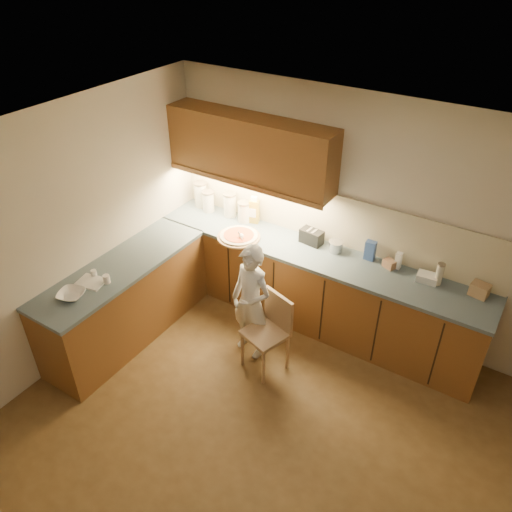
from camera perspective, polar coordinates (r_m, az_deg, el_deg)
name	(u,v)px	position (r m, az deg, el deg)	size (l,w,h in m)	color
room	(260,290)	(3.56, 0.46, -3.94)	(4.54, 4.50, 2.62)	brown
l_counter	(249,291)	(5.53, -0.81, -4.02)	(3.77, 2.62, 0.92)	brown
backsplash	(328,217)	(5.44, 8.28, 4.39)	(3.75, 0.02, 0.58)	beige
upper_cabinets	(250,149)	(5.42, -0.70, 12.14)	(1.95, 0.36, 0.73)	brown
pizza_on_board	(239,236)	(5.56, -1.97, 2.26)	(0.48, 0.48, 0.19)	tan
child	(251,302)	(5.07, -0.56, -5.32)	(0.47, 0.31, 1.30)	silver
wooden_chair	(270,327)	(5.02, 1.65, -8.16)	(0.48, 0.48, 0.86)	tan
mixing_bowl	(71,295)	(5.00, -20.34, -4.17)	(0.25, 0.25, 0.06)	white
canister_a	(201,194)	(6.19, -6.34, 7.02)	(0.16, 0.16, 0.32)	beige
canister_b	(208,201)	(6.08, -5.48, 6.25)	(0.15, 0.15, 0.26)	white
canister_c	(230,205)	(5.95, -3.00, 5.90)	(0.16, 0.16, 0.30)	white
canister_d	(244,212)	(5.83, -1.35, 5.08)	(0.16, 0.16, 0.25)	white
oil_jug	(254,211)	(5.80, -0.21, 5.20)	(0.13, 0.11, 0.33)	#B09223
toaster	(312,237)	(5.48, 6.36, 2.22)	(0.26, 0.17, 0.16)	black
steel_pot	(336,246)	(5.38, 9.11, 1.10)	(0.16, 0.16, 0.12)	#B1B1B6
blue_box	(370,250)	(5.30, 12.92, 0.63)	(0.11, 0.07, 0.21)	#3757A5
card_box_a	(390,264)	(5.25, 15.01, -0.87)	(0.12, 0.09, 0.09)	#A77A5A
white_bottle	(398,261)	(5.24, 15.96, -0.51)	(0.06, 0.06, 0.18)	white
flat_pack	(427,278)	(5.17, 18.98, -2.36)	(0.20, 0.14, 0.08)	white
tall_jar	(439,274)	(5.12, 20.23, -1.92)	(0.08, 0.08, 0.24)	silver
card_box_b	(480,290)	(5.14, 24.20, -3.55)	(0.17, 0.13, 0.13)	tan
dough_cloth	(91,282)	(5.14, -18.32, -2.85)	(0.26, 0.21, 0.02)	white
spice_jar_a	(94,273)	(5.20, -18.04, -1.91)	(0.06, 0.06, 0.07)	white
spice_jar_b	(107,279)	(5.07, -16.72, -2.54)	(0.07, 0.07, 0.09)	white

